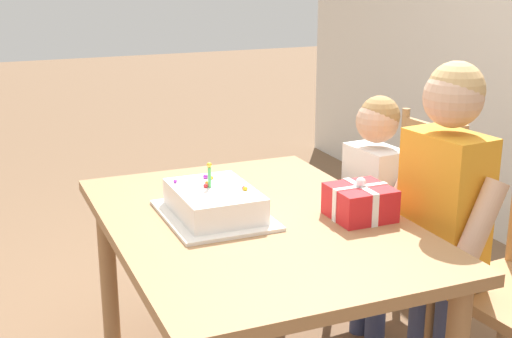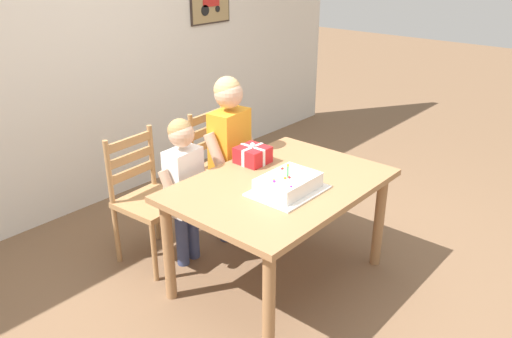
# 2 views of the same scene
# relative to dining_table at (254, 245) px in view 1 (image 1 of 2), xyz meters

# --- Properties ---
(dining_table) EXTENTS (1.36, 0.96, 0.72)m
(dining_table) POSITION_rel_dining_table_xyz_m (0.00, 0.00, 0.00)
(dining_table) COLOR #9E7047
(dining_table) RESTS_ON ground
(birthday_cake) EXTENTS (0.44, 0.34, 0.19)m
(birthday_cake) POSITION_rel_dining_table_xyz_m (-0.08, -0.12, 0.14)
(birthday_cake) COLOR white
(birthday_cake) RESTS_ON dining_table
(gift_box_red_large) EXTENTS (0.20, 0.20, 0.15)m
(gift_box_red_large) POSITION_rel_dining_table_xyz_m (0.13, 0.34, 0.15)
(gift_box_red_large) COLOR red
(gift_box_red_large) RESTS_ON dining_table
(chair_left) EXTENTS (0.45, 0.45, 0.92)m
(chair_left) POSITION_rel_dining_table_xyz_m (-0.37, 0.86, -0.16)
(chair_left) COLOR #A87A4C
(chair_left) RESTS_ON ground
(child_older) EXTENTS (0.47, 0.28, 1.26)m
(child_older) POSITION_rel_dining_table_xyz_m (0.21, 0.63, 0.13)
(child_older) COLOR #38426B
(child_older) RESTS_ON ground
(child_younger) EXTENTS (0.39, 0.23, 1.06)m
(child_younger) POSITION_rel_dining_table_xyz_m (-0.24, 0.63, 0.02)
(child_younger) COLOR #38426B
(child_younger) RESTS_ON ground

